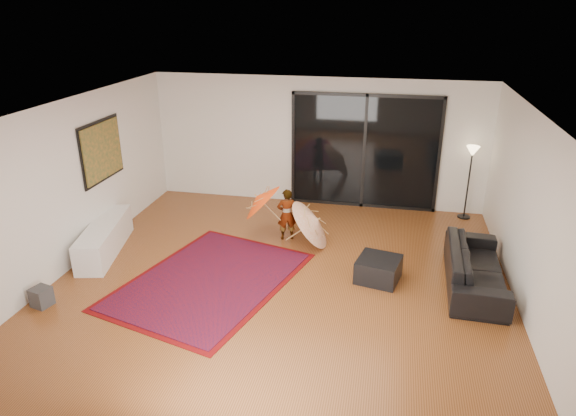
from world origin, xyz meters
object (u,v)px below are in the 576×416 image
(ottoman, at_px, (378,269))
(child, at_px, (287,214))
(media_console, at_px, (105,238))
(sofa, at_px, (476,267))

(ottoman, bearing_deg, child, 145.54)
(media_console, xyz_separation_m, child, (3.01, 1.16, 0.23))
(ottoman, distance_m, child, 2.12)
(ottoman, bearing_deg, media_console, 179.76)
(media_console, bearing_deg, child, 8.27)
(ottoman, xyz_separation_m, child, (-1.73, 1.19, 0.30))
(media_console, xyz_separation_m, sofa, (6.20, 0.11, 0.05))
(child, bearing_deg, ottoman, 126.05)
(media_console, height_order, sofa, sofa)
(sofa, bearing_deg, ottoman, 97.27)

